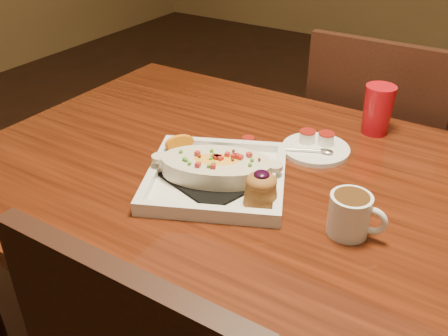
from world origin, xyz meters
The scene contains 7 objects.
table centered at (0.00, 0.00, 0.65)m, with size 1.50×0.90×0.75m.
chair_far centered at (0.00, 0.63, 0.51)m, with size 0.42×0.42×0.93m.
plate centered at (-0.15, -0.07, 0.78)m, with size 0.37×0.37×0.08m.
coffee_mug centered at (0.14, -0.08, 0.79)m, with size 0.11×0.08×0.08m.
saucer centered at (-0.03, 0.17, 0.76)m, with size 0.16×0.16×0.11m.
creamer_loose centered at (-0.18, 0.11, 0.76)m, with size 0.03×0.03×0.02m.
red_tumbler centered at (0.05, 0.34, 0.81)m, with size 0.07×0.07×0.12m, color red.
Camera 1 is at (0.33, -0.80, 1.32)m, focal length 40.00 mm.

